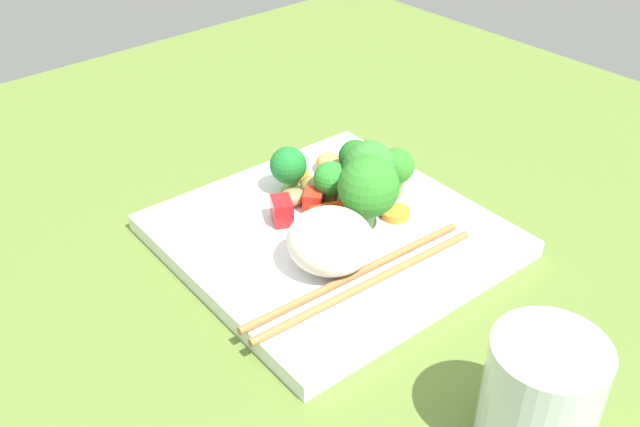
% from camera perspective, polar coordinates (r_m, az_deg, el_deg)
% --- Properties ---
extents(ground_plane, '(1.10, 1.10, 0.02)m').
position_cam_1_polar(ground_plane, '(0.66, 0.84, -3.02)').
color(ground_plane, olive).
extents(square_plate, '(0.28, 0.28, 0.02)m').
position_cam_1_polar(square_plate, '(0.65, 0.85, -1.76)').
color(square_plate, white).
rests_on(square_plate, ground_plane).
extents(rice_mound, '(0.10, 0.09, 0.05)m').
position_cam_1_polar(rice_mound, '(0.59, 0.83, -2.19)').
color(rice_mound, white).
rests_on(rice_mound, square_plate).
extents(broccoli_floret_0, '(0.03, 0.03, 0.04)m').
position_cam_1_polar(broccoli_floret_0, '(0.67, 0.88, 2.71)').
color(broccoli_floret_0, '#7AC04D').
rests_on(broccoli_floret_0, square_plate).
extents(broccoli_floret_1, '(0.05, 0.05, 0.07)m').
position_cam_1_polar(broccoli_floret_1, '(0.62, 3.89, 2.09)').
color(broccoli_floret_1, '#62A350').
rests_on(broccoli_floret_1, square_plate).
extents(broccoli_floret_2, '(0.05, 0.05, 0.07)m').
position_cam_1_polar(broccoli_floret_2, '(0.66, 3.94, 3.64)').
color(broccoli_floret_2, '#67A853').
rests_on(broccoli_floret_2, square_plate).
extents(broccoli_floret_3, '(0.03, 0.03, 0.05)m').
position_cam_1_polar(broccoli_floret_3, '(0.69, 2.84, 4.32)').
color(broccoli_floret_3, '#71B351').
rests_on(broccoli_floret_3, square_plate).
extents(broccoli_floret_4, '(0.04, 0.04, 0.05)m').
position_cam_1_polar(broccoli_floret_4, '(0.68, -2.53, 3.74)').
color(broccoli_floret_4, '#6FB150').
rests_on(broccoli_floret_4, square_plate).
extents(broccoli_floret_5, '(0.03, 0.03, 0.05)m').
position_cam_1_polar(broccoli_floret_5, '(0.68, 6.01, 3.65)').
color(broccoli_floret_5, '#7FB352').
rests_on(broccoli_floret_5, square_plate).
extents(carrot_slice_0, '(0.03, 0.03, 0.01)m').
position_cam_1_polar(carrot_slice_0, '(0.66, 6.03, 0.02)').
color(carrot_slice_0, orange).
rests_on(carrot_slice_0, square_plate).
extents(carrot_slice_1, '(0.03, 0.03, 0.00)m').
position_cam_1_polar(carrot_slice_1, '(0.72, -1.85, 3.06)').
color(carrot_slice_1, orange).
rests_on(carrot_slice_1, square_plate).
extents(carrot_slice_2, '(0.03, 0.03, 0.01)m').
position_cam_1_polar(carrot_slice_2, '(0.70, 0.83, 2.38)').
color(carrot_slice_2, '#FC9A35').
rests_on(carrot_slice_2, square_plate).
extents(pepper_chunk_0, '(0.04, 0.04, 0.02)m').
position_cam_1_polar(pepper_chunk_0, '(0.64, 0.93, -0.69)').
color(pepper_chunk_0, red).
rests_on(pepper_chunk_0, square_plate).
extents(pepper_chunk_1, '(0.03, 0.03, 0.02)m').
position_cam_1_polar(pepper_chunk_1, '(0.67, -0.52, 1.05)').
color(pepper_chunk_1, red).
rests_on(pepper_chunk_1, square_plate).
extents(pepper_chunk_2, '(0.03, 0.03, 0.02)m').
position_cam_1_polar(pepper_chunk_2, '(0.65, -3.05, 0.22)').
color(pepper_chunk_2, red).
rests_on(pepper_chunk_2, square_plate).
extents(pepper_chunk_4, '(0.03, 0.03, 0.02)m').
position_cam_1_polar(pepper_chunk_4, '(0.66, 2.64, 0.62)').
color(pepper_chunk_4, red).
rests_on(pepper_chunk_4, square_plate).
extents(chicken_piece_0, '(0.02, 0.03, 0.01)m').
position_cam_1_polar(chicken_piece_0, '(0.67, -2.38, 1.23)').
color(chicken_piece_0, tan).
rests_on(chicken_piece_0, square_plate).
extents(chicken_piece_1, '(0.04, 0.04, 0.02)m').
position_cam_1_polar(chicken_piece_1, '(0.73, 0.80, 4.07)').
color(chicken_piece_1, tan).
rests_on(chicken_piece_1, square_plate).
extents(chicken_piece_2, '(0.03, 0.03, 0.02)m').
position_cam_1_polar(chicken_piece_2, '(0.72, 3.18, 3.74)').
color(chicken_piece_2, tan).
rests_on(chicken_piece_2, square_plate).
extents(chicken_piece_3, '(0.03, 0.02, 0.02)m').
position_cam_1_polar(chicken_piece_3, '(0.69, -0.54, 2.21)').
color(chicken_piece_3, '#B28E4A').
rests_on(chicken_piece_3, square_plate).
extents(chicken_piece_4, '(0.04, 0.04, 0.02)m').
position_cam_1_polar(chicken_piece_4, '(0.70, 4.97, 3.04)').
color(chicken_piece_4, tan).
rests_on(chicken_piece_4, square_plate).
extents(chopstick_pair, '(0.04, 0.23, 0.01)m').
position_cam_1_polar(chopstick_pair, '(0.58, 3.41, -5.20)').
color(chopstick_pair, '#9F6E3B').
rests_on(chopstick_pair, square_plate).
extents(drinking_glass, '(0.07, 0.07, 0.09)m').
position_cam_1_polar(drinking_glass, '(0.48, 17.17, -13.75)').
color(drinking_glass, silver).
rests_on(drinking_glass, ground_plane).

